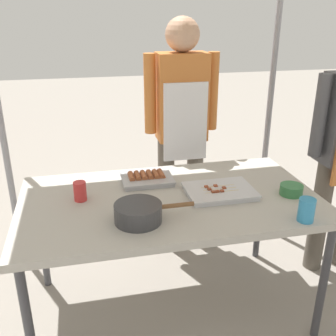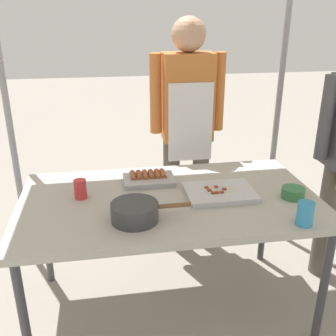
% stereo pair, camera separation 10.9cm
% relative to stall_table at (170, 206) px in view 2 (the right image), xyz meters
% --- Properties ---
extents(ground_plane, '(18.00, 18.00, 0.00)m').
position_rel_stall_table_xyz_m(ground_plane, '(0.00, 0.00, -0.70)').
color(ground_plane, gray).
extents(stall_table, '(1.60, 0.90, 0.75)m').
position_rel_stall_table_xyz_m(stall_table, '(0.00, 0.00, 0.00)').
color(stall_table, '#B7B2A8').
rests_on(stall_table, ground).
extents(tray_grilled_sausages, '(0.30, 0.25, 0.05)m').
position_rel_stall_table_xyz_m(tray_grilled_sausages, '(-0.09, 0.24, 0.07)').
color(tray_grilled_sausages, '#ADADB2').
rests_on(tray_grilled_sausages, stall_table).
extents(tray_meat_skewers, '(0.37, 0.27, 0.04)m').
position_rel_stall_table_xyz_m(tray_meat_skewers, '(0.27, -0.02, 0.07)').
color(tray_meat_skewers, silver).
rests_on(tray_meat_skewers, stall_table).
extents(cooking_wok, '(0.39, 0.23, 0.09)m').
position_rel_stall_table_xyz_m(cooking_wok, '(-0.20, -0.22, 0.10)').
color(cooking_wok, '#38383A').
rests_on(cooking_wok, stall_table).
extents(condiment_bowl, '(0.12, 0.12, 0.06)m').
position_rel_stall_table_xyz_m(condiment_bowl, '(0.65, -0.11, 0.08)').
color(condiment_bowl, '#33723F').
rests_on(condiment_bowl, stall_table).
extents(drink_cup_near_edge, '(0.07, 0.07, 0.10)m').
position_rel_stall_table_xyz_m(drink_cup_near_edge, '(-0.47, 0.07, 0.10)').
color(drink_cup_near_edge, red).
rests_on(drink_cup_near_edge, stall_table).
extents(drink_cup_by_wok, '(0.08, 0.08, 0.12)m').
position_rel_stall_table_xyz_m(drink_cup_by_wok, '(0.58, -0.39, 0.11)').
color(drink_cup_by_wok, '#338CBF').
rests_on(drink_cup_by_wok, stall_table).
extents(vendor_woman, '(0.52, 0.23, 1.66)m').
position_rel_stall_table_xyz_m(vendor_woman, '(0.25, 0.72, 0.29)').
color(vendor_woman, '#595147').
rests_on(vendor_woman, ground).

